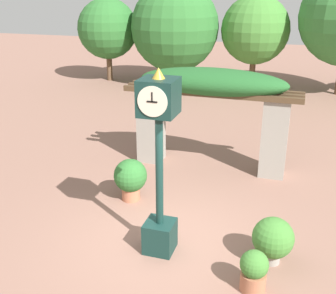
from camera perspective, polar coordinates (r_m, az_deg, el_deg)
ground_plane at (r=8.36m, az=-0.16°, el=-12.73°), size 60.00×60.00×0.00m
pedestal_clock at (r=7.26m, az=-1.19°, el=-1.73°), size 0.61×0.65×3.43m
pergola at (r=10.95m, az=5.91°, el=6.56°), size 4.57×1.24×2.70m
potted_plant_near_left at (r=9.64m, az=-5.11°, el=-4.13°), size 0.76×0.76×0.98m
potted_plant_near_right at (r=7.80m, az=14.03°, el=-11.97°), size 0.74×0.74×0.87m
potted_plant_far_right at (r=7.17m, az=11.54°, el=-16.07°), size 0.47×0.47×0.73m
tree_line at (r=20.19m, az=11.06°, el=15.75°), size 17.39×4.38×5.42m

